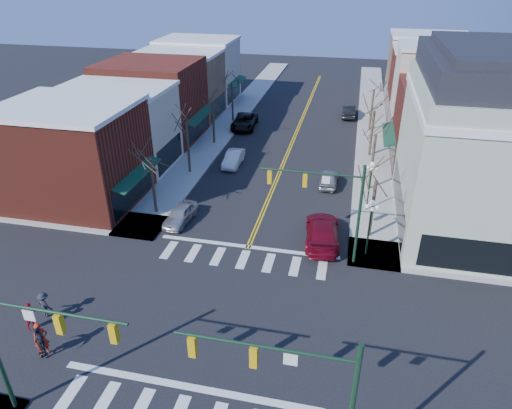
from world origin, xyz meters
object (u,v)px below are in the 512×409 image
Objects in this scene: lamppost_corner at (370,219)px; car_left_far at (244,121)px; car_right_mid at (329,178)px; pedestrian_dark_b at (45,305)px; victorian_corner at (497,144)px; car_left_mid at (233,158)px; pedestrian_red_a at (41,339)px; pedestrian_red_b at (31,315)px; car_right_near at (322,231)px; lamppost_midblock at (370,178)px; pedestrian_dark_a at (40,341)px; car_right_far at (349,111)px; car_left_near at (180,214)px.

lamppost_corner is 28.57m from car_left_far.
car_right_mid is 2.47× the size of pedestrian_dark_b.
car_left_mid is at bearing 161.14° from victorian_corner.
pedestrian_red_a is 2.99m from pedestrian_dark_b.
pedestrian_red_b is (-1.77, 1.58, -0.15)m from pedestrian_red_a.
lamppost_corner is 11.44m from car_right_mid.
car_right_near is 9.53m from car_right_mid.
lamppost_corner is 20.72m from pedestrian_red_a.
lamppost_midblock is at bearing -53.97° from car_left_far.
pedestrian_dark_a is 3.07m from pedestrian_dark_b.
lamppost_corner is 31.70m from car_right_far.
lamppost_corner is 18.72m from car_left_mid.
car_left_far is 0.98× the size of car_right_near.
pedestrian_red_a is at bearing -93.13° from car_left_near.
victorian_corner is 13.95m from car_right_mid.
car_left_near is at bearing 41.19° from pedestrian_red_a.
car_left_mid is 24.01m from pedestrian_dark_b.
car_right_far is 2.87× the size of pedestrian_red_b.
pedestrian_red_a is 1.21× the size of pedestrian_dark_b.
car_right_far reaches higher than car_right_mid.
lamppost_corner is at bearing -90.00° from lamppost_midblock.
pedestrian_red_a is at bearing 62.29° from car_right_mid.
car_left_far reaches higher than car_left_mid.
victorian_corner is 29.99m from car_left_far.
lamppost_midblock is 1.04× the size of car_left_mid.
pedestrian_dark_b is (-4.79, -23.52, 0.26)m from car_left_mid.
car_left_near is 0.69× the size of car_left_far.
lamppost_midblock is 25.31m from pedestrian_red_b.
car_right_mid is at bearing -53.98° from car_left_far.
car_right_far is (-10.75, 25.53, -5.89)m from victorian_corner.
pedestrian_dark_b is (-1.57, 2.64, -0.11)m from pedestrian_dark_a.
car_right_near is 1.48× the size of car_right_mid.
car_left_far is at bearing 46.82° from pedestrian_red_a.
pedestrian_red_a is (-12.80, -23.46, 0.44)m from car_right_mid.
car_left_far is (-14.60, 17.96, -2.17)m from lamppost_midblock.
victorian_corner is 3.29× the size of lamppost_corner.
lamppost_corner is 20.81m from pedestrian_dark_a.
car_left_mid reaches higher than car_right_mid.
car_left_mid is 2.30× the size of pedestrian_dark_a.
car_left_far is at bearing 96.06° from car_left_near.
car_right_mid is at bearing 45.16° from car_left_near.
lamppost_midblock is 1.10× the size of car_right_mid.
lamppost_midblock is at bearing 130.07° from car_right_mid.
car_left_mid is at bearing 89.29° from car_left_near.
pedestrian_dark_b is at bearing -3.26° from pedestrian_red_b.
car_left_mid is at bearing 134.40° from lamppost_corner.
car_right_mid is at bearing -93.76° from car_right_near.
pedestrian_red_b is (-3.37, -35.66, 0.17)m from car_left_far.
car_left_far is 14.06m from car_right_far.
lamppost_midblock is 25.25m from car_right_far.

